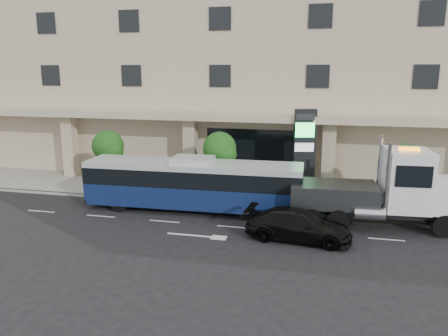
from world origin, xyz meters
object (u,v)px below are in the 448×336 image
at_px(signage_pylon, 304,152).
at_px(black_sedan, 298,225).
at_px(city_bus, 193,183).
at_px(tow_truck, 387,191).

bearing_deg(signage_pylon, black_sedan, -102.05).
distance_m(city_bus, black_sedan, 7.47).
height_order(tow_truck, signage_pylon, signage_pylon).
distance_m(tow_truck, black_sedan, 5.57).
bearing_deg(city_bus, black_sedan, -28.88).
distance_m(tow_truck, signage_pylon, 6.98).
xyz_separation_m(tow_truck, signage_pylon, (-4.72, 5.02, 1.08)).
distance_m(city_bus, signage_pylon, 8.02).
relative_size(tow_truck, signage_pylon, 1.86).
bearing_deg(tow_truck, signage_pylon, 129.65).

